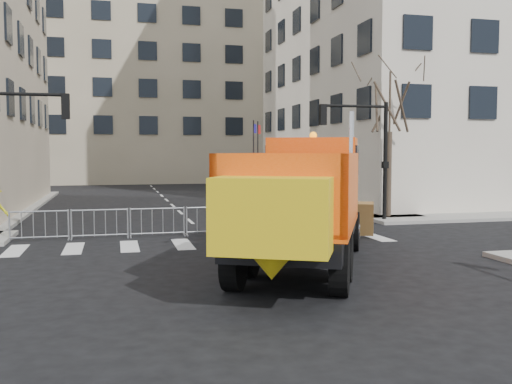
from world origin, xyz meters
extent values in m
plane|color=black|center=(0.00, 0.00, 0.00)|extent=(120.00, 120.00, 0.00)
cube|color=gray|center=(0.00, 8.50, 0.07)|extent=(64.00, 5.00, 0.15)
cube|color=tan|center=(0.00, 52.00, 12.00)|extent=(30.00, 18.00, 24.00)
cylinder|color=black|center=(8.50, 9.50, 2.70)|extent=(0.18, 0.18, 5.40)
cube|color=black|center=(1.66, 0.75, 1.09)|extent=(6.01, 8.55, 0.51)
cylinder|color=black|center=(1.90, 3.95, 0.63)|extent=(0.92, 1.31, 1.26)
cylinder|color=black|center=(4.06, 2.89, 0.63)|extent=(0.92, 1.31, 1.26)
cylinder|color=black|center=(-0.08, -0.05, 0.63)|extent=(0.92, 1.31, 1.26)
cylinder|color=black|center=(2.08, -1.11, 0.63)|extent=(0.92, 1.31, 1.26)
cylinder|color=black|center=(-0.74, -1.38, 0.63)|extent=(0.92, 1.31, 1.26)
cylinder|color=black|center=(1.42, -2.45, 0.63)|extent=(0.92, 1.31, 1.26)
cube|color=#FF540E|center=(3.28, 4.03, 1.89)|extent=(2.96, 2.71, 1.14)
cube|color=#FF540E|center=(2.62, 2.70, 2.57)|extent=(3.17, 2.81, 2.06)
cylinder|color=silver|center=(3.32, 1.40, 2.97)|extent=(0.16, 0.16, 2.75)
cube|color=#FF540E|center=(0.95, -0.68, 2.29)|extent=(4.80, 5.78, 1.89)
cube|color=yellow|center=(-0.42, -3.45, 1.94)|extent=(2.56, 2.04, 1.49)
cube|color=brown|center=(4.15, 5.78, 0.74)|extent=(3.57, 2.22, 1.29)
imported|color=black|center=(4.54, 5.84, 0.92)|extent=(0.80, 0.72, 1.84)
imported|color=black|center=(3.21, 7.00, 0.95)|extent=(1.06, 0.91, 1.90)
imported|color=black|center=(3.40, 5.64, 0.92)|extent=(1.14, 0.98, 1.83)
cube|color=red|center=(5.48, 10.10, 0.70)|extent=(0.57, 0.55, 1.10)
camera|label=1|loc=(-3.37, -13.99, 3.17)|focal=40.00mm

